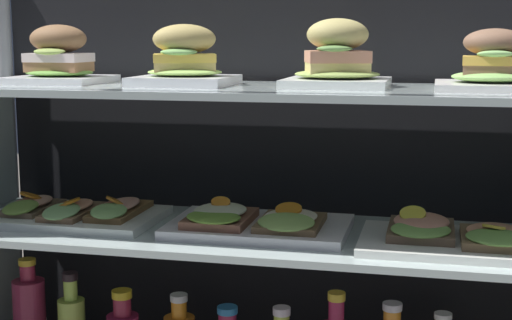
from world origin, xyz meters
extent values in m
cylinder|color=gray|center=(-0.62, 0.18, 0.45)|extent=(0.03, 0.03, 0.90)
cube|color=black|center=(0.00, 0.20, 0.47)|extent=(1.21, 0.01, 0.87)
cube|color=silver|center=(0.00, 0.00, 0.37)|extent=(1.23, 0.35, 0.01)
cube|color=silver|center=(0.00, 0.00, 0.64)|extent=(1.23, 0.35, 0.01)
cube|color=white|center=(-0.41, 0.03, 0.66)|extent=(0.18, 0.18, 0.01)
ellipsoid|color=#6BA642|center=(-0.41, 0.03, 0.67)|extent=(0.14, 0.12, 0.01)
cube|color=#9B6D46|center=(-0.41, 0.03, 0.68)|extent=(0.11, 0.09, 0.02)
cube|color=silver|center=(-0.41, 0.03, 0.70)|extent=(0.12, 0.09, 0.02)
ellipsoid|color=#93AE50|center=(-0.41, -0.01, 0.71)|extent=(0.07, 0.03, 0.02)
ellipsoid|color=brown|center=(-0.41, 0.03, 0.74)|extent=(0.12, 0.09, 0.06)
cube|color=white|center=(-0.14, 0.01, 0.66)|extent=(0.18, 0.18, 0.02)
ellipsoid|color=#A0CE62|center=(-0.14, 0.01, 0.68)|extent=(0.14, 0.12, 0.02)
cube|color=#D9BC6A|center=(-0.14, 0.01, 0.69)|extent=(0.13, 0.11, 0.02)
cube|color=#F5CE4D|center=(-0.14, 0.01, 0.70)|extent=(0.14, 0.11, 0.02)
ellipsoid|color=#83BC64|center=(-0.14, -0.02, 0.71)|extent=(0.07, 0.05, 0.02)
ellipsoid|color=tan|center=(-0.14, 0.01, 0.74)|extent=(0.14, 0.11, 0.06)
cube|color=white|center=(0.15, 0.03, 0.66)|extent=(0.19, 0.19, 0.02)
ellipsoid|color=#93AD55|center=(0.15, 0.03, 0.67)|extent=(0.16, 0.13, 0.02)
cube|color=#DDC875|center=(0.15, 0.03, 0.69)|extent=(0.13, 0.11, 0.02)
cube|color=tan|center=(0.15, 0.03, 0.71)|extent=(0.13, 0.12, 0.02)
ellipsoid|color=#67924A|center=(0.15, -0.01, 0.72)|extent=(0.07, 0.05, 0.01)
ellipsoid|color=tan|center=(0.15, 0.03, 0.75)|extent=(0.13, 0.12, 0.06)
cube|color=white|center=(0.42, 0.01, 0.66)|extent=(0.20, 0.20, 0.01)
ellipsoid|color=#8ABF63|center=(0.42, 0.01, 0.67)|extent=(0.14, 0.12, 0.02)
cube|color=#966B4F|center=(0.42, 0.01, 0.68)|extent=(0.10, 0.08, 0.02)
cube|color=#F4C04A|center=(0.42, 0.01, 0.70)|extent=(0.11, 0.08, 0.02)
ellipsoid|color=#8CC26B|center=(0.42, -0.02, 0.71)|extent=(0.06, 0.03, 0.02)
ellipsoid|color=brown|center=(0.42, 0.01, 0.73)|extent=(0.11, 0.08, 0.05)
cube|color=white|center=(-0.37, 0.00, 0.38)|extent=(0.34, 0.22, 0.02)
cube|color=brown|center=(-0.47, 0.00, 0.40)|extent=(0.08, 0.14, 0.01)
ellipsoid|color=#79A141|center=(-0.47, -0.05, 0.41)|extent=(0.09, 0.09, 0.03)
ellipsoid|color=#E5A788|center=(-0.47, 0.00, 0.41)|extent=(0.07, 0.12, 0.02)
cylinder|color=orange|center=(-0.47, 0.01, 0.42)|extent=(0.06, 0.06, 0.02)
cube|color=brown|center=(-0.37, -0.01, 0.40)|extent=(0.08, 0.16, 0.01)
ellipsoid|color=#8ABE71|center=(-0.37, -0.06, 0.41)|extent=(0.07, 0.08, 0.03)
ellipsoid|color=#F6A67D|center=(-0.37, -0.01, 0.41)|extent=(0.07, 0.13, 0.01)
cylinder|color=orange|center=(-0.37, -0.03, 0.42)|extent=(0.05, 0.05, 0.02)
cube|color=brown|center=(-0.28, 0.01, 0.40)|extent=(0.08, 0.17, 0.01)
ellipsoid|color=#94CC6D|center=(-0.28, -0.04, 0.41)|extent=(0.09, 0.10, 0.03)
ellipsoid|color=#EAA38A|center=(-0.28, 0.01, 0.41)|extent=(0.07, 0.14, 0.01)
cylinder|color=orange|center=(-0.29, 0.00, 0.42)|extent=(0.05, 0.05, 0.02)
cube|color=white|center=(0.01, 0.00, 0.39)|extent=(0.34, 0.22, 0.02)
cube|color=brown|center=(-0.07, -0.02, 0.40)|extent=(0.12, 0.15, 0.02)
ellipsoid|color=olive|center=(-0.07, -0.06, 0.42)|extent=(0.12, 0.09, 0.02)
ellipsoid|color=#ECEFC3|center=(-0.07, -0.02, 0.42)|extent=(0.10, 0.12, 0.02)
cylinder|color=orange|center=(-0.07, 0.00, 0.43)|extent=(0.05, 0.05, 0.02)
cube|color=brown|center=(0.07, -0.01, 0.40)|extent=(0.12, 0.15, 0.01)
ellipsoid|color=#91B957|center=(0.07, -0.06, 0.41)|extent=(0.11, 0.08, 0.03)
ellipsoid|color=#F3E9C7|center=(0.07, -0.01, 0.41)|extent=(0.10, 0.12, 0.01)
cylinder|color=orange|center=(0.06, 0.00, 0.42)|extent=(0.05, 0.05, 0.02)
cube|color=white|center=(0.37, -0.03, 0.38)|extent=(0.34, 0.22, 0.01)
cube|color=brown|center=(0.31, -0.01, 0.40)|extent=(0.12, 0.16, 0.01)
ellipsoid|color=#75A94B|center=(0.31, -0.05, 0.41)|extent=(0.12, 0.11, 0.02)
ellipsoid|color=#F3A181|center=(0.31, -0.01, 0.41)|extent=(0.10, 0.13, 0.02)
cylinder|color=yellow|center=(0.29, -0.01, 0.43)|extent=(0.05, 0.05, 0.02)
cube|color=brown|center=(0.43, -0.04, 0.40)|extent=(0.12, 0.14, 0.01)
ellipsoid|color=#6FA246|center=(0.43, -0.08, 0.41)|extent=(0.11, 0.09, 0.02)
ellipsoid|color=#F0A378|center=(0.43, -0.04, 0.41)|extent=(0.10, 0.12, 0.01)
cylinder|color=yellow|center=(0.43, -0.05, 0.42)|extent=(0.05, 0.05, 0.01)
cylinder|color=#9C2441|center=(-0.50, 0.03, 0.25)|extent=(0.03, 0.03, 0.03)
cylinder|color=gold|center=(-0.50, 0.03, 0.27)|extent=(0.04, 0.04, 0.01)
cylinder|color=#B2DA51|center=(-0.40, 0.02, 0.22)|extent=(0.03, 0.03, 0.04)
cylinder|color=black|center=(-0.40, 0.02, 0.25)|extent=(0.03, 0.03, 0.02)
cylinder|color=maroon|center=(-0.28, 0.01, 0.20)|extent=(0.04, 0.04, 0.04)
cylinder|color=gold|center=(-0.28, 0.01, 0.23)|extent=(0.04, 0.04, 0.02)
cylinder|color=orange|center=(-0.17, 0.04, 0.19)|extent=(0.03, 0.03, 0.04)
cylinder|color=silver|center=(-0.17, 0.04, 0.22)|extent=(0.04, 0.04, 0.01)
cylinder|color=#2772B1|center=(-0.06, 0.01, 0.21)|extent=(0.04, 0.04, 0.01)
cylinder|color=white|center=(0.05, 0.01, 0.22)|extent=(0.03, 0.03, 0.01)
cylinder|color=#9A1E46|center=(0.15, 0.01, 0.22)|extent=(0.03, 0.03, 0.05)
cylinder|color=gold|center=(0.15, 0.01, 0.26)|extent=(0.03, 0.03, 0.01)
cylinder|color=orange|center=(0.26, 0.04, 0.21)|extent=(0.03, 0.03, 0.04)
cylinder|color=silver|center=(0.26, 0.04, 0.23)|extent=(0.04, 0.04, 0.01)
cylinder|color=silver|center=(0.35, 0.03, 0.22)|extent=(0.03, 0.03, 0.01)
camera|label=1|loc=(0.33, -1.39, 0.74)|focal=54.14mm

